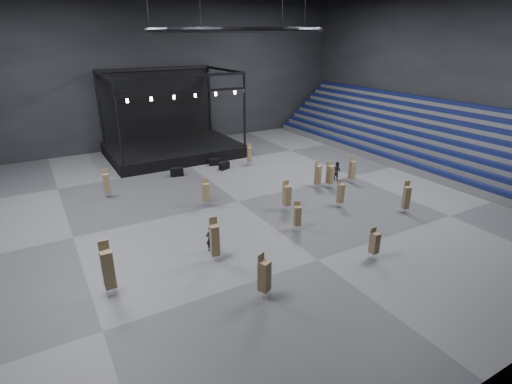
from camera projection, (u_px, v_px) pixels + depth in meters
floor at (238, 201)px, 32.62m from camera, size 50.00×50.00×0.00m
wall_back at (153, 69)px, 46.20m from camera, size 50.00×0.20×18.00m
wall_right at (452, 73)px, 40.92m from camera, size 0.20×42.00×18.00m
bleachers_right at (428, 145)px, 42.64m from camera, size 7.20×40.00×6.40m
stage at (171, 141)px, 45.15m from camera, size 14.00×10.00×9.20m
truss_ring at (235, 30)px, 27.82m from camera, size 12.30×12.30×5.15m
flight_case_left at (177, 172)px, 38.33m from camera, size 1.29×0.81×0.80m
flight_case_mid at (224, 166)px, 40.25m from camera, size 1.23×0.93×0.74m
flight_case_right at (214, 162)px, 41.48m from camera, size 1.18×0.86×0.71m
chair_stack_0 at (352, 170)px, 36.22m from camera, size 0.53×0.53×2.50m
chair_stack_1 at (264, 275)px, 20.29m from camera, size 0.69×0.69×2.53m
chair_stack_2 at (297, 215)px, 27.50m from camera, size 0.61×0.61×2.09m
chair_stack_3 at (215, 240)px, 23.59m from camera, size 0.57×0.57×2.82m
chair_stack_4 at (318, 175)px, 35.02m from camera, size 0.58×0.58×2.45m
chair_stack_5 at (106, 183)px, 33.09m from camera, size 0.52×0.52×2.42m
chair_stack_6 at (341, 193)px, 31.21m from camera, size 0.50×0.50×2.28m
chair_stack_7 at (406, 197)px, 30.13m from camera, size 0.58×0.58×2.52m
chair_stack_8 at (287, 195)px, 30.55m from camera, size 0.54×0.54×2.40m
chair_stack_9 at (108, 268)px, 20.43m from camera, size 0.57×0.57×3.09m
chair_stack_10 at (206, 192)px, 31.34m from camera, size 0.58×0.58×2.26m
chair_stack_11 at (249, 154)px, 41.22m from camera, size 0.50×0.50×2.27m
chair_stack_12 at (374, 242)px, 23.99m from camera, size 0.50×0.50×2.01m
chair_stack_13 at (330, 174)px, 35.04m from camera, size 0.63×0.63×2.43m
man_center at (210, 239)px, 24.94m from camera, size 0.61×0.41×1.67m
crew_member at (337, 171)px, 37.22m from camera, size 0.70×0.87×1.74m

